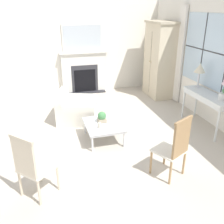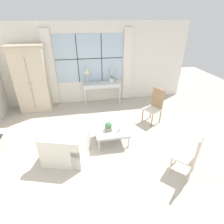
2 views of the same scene
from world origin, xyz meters
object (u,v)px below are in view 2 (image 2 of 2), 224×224
console_table (102,85)px  table_lamp (87,71)px  potted_plant_small (108,126)px  potted_orchid (112,77)px  pillar_candle (119,130)px  side_chair_wooden (155,104)px  armchair_upholstered (66,148)px  accent_chair_wooden (192,153)px  coffee_table (112,131)px  armoire (32,79)px

console_table → table_lamp: (-0.50, 0.05, 0.53)m
table_lamp → potted_plant_small: size_ratio=2.50×
potted_orchid → pillar_candle: bearing=-96.2°
side_chair_wooden → pillar_candle: (-1.32, -0.90, -0.16)m
potted_orchid → side_chair_wooden: (1.04, -1.63, -0.40)m
side_chair_wooden → armchair_upholstered: bearing=-156.0°
accent_chair_wooden → pillar_candle: (-1.19, 1.25, -0.14)m
coffee_table → pillar_candle: bearing=-37.5°
potted_orchid → armchair_upholstered: 3.29m
side_chair_wooden → potted_plant_small: size_ratio=4.68×
armoire → table_lamp: bearing=3.5°
console_table → pillar_candle: (0.10, -2.47, -0.29)m
console_table → coffee_table: 2.38m
pillar_candle → coffee_table: bearing=142.5°
side_chair_wooden → armoire: bearing=157.9°
side_chair_wooden → potted_plant_small: 1.76m
table_lamp → side_chair_wooden: bearing=-40.4°
coffee_table → side_chair_wooden: bearing=27.6°
potted_orchid → pillar_candle: (-0.27, -2.52, -0.57)m
armoire → table_lamp: armoire is taller
armchair_upholstered → side_chair_wooden: (2.62, 1.17, 0.33)m
potted_orchid → pillar_candle: potted_orchid is taller
armoire → potted_plant_small: armoire is taller
armoire → coffee_table: (2.27, -2.29, -0.77)m
armchair_upholstered → accent_chair_wooden: bearing=-21.5°
accent_chair_wooden → pillar_candle: size_ratio=8.49×
coffee_table → pillar_candle: pillar_candle is taller
accent_chair_wooden → potted_orchid: bearing=103.6°
accent_chair_wooden → potted_plant_small: (-1.44, 1.36, -0.08)m
potted_orchid → armoire: bearing=-177.7°
console_table → armoire: bearing=-178.6°
console_table → armchair_upholstered: console_table is taller
armchair_upholstered → coffee_table: 1.21m
console_table → potted_plant_small: (-0.15, -2.36, -0.23)m
armoire → console_table: armoire is taller
potted_orchid → potted_plant_small: 2.52m
side_chair_wooden → coffee_table: side_chair_wooden is taller
armoire → console_table: (2.33, 0.06, -0.39)m
armchair_upholstered → side_chair_wooden: 2.89m
accent_chair_wooden → coffee_table: size_ratio=1.21×
table_lamp → potted_plant_small: bearing=-81.8°
armchair_upholstered → coffee_table: size_ratio=1.32×
accent_chair_wooden → table_lamp: bearing=115.3°
table_lamp → armchair_upholstered: 3.05m
armoire → armchair_upholstered: bearing=-67.3°
armchair_upholstered → pillar_candle: (1.30, 0.27, 0.17)m
potted_plant_small → pillar_candle: size_ratio=1.88×
console_table → pillar_candle: bearing=-87.7°
table_lamp → accent_chair_wooden: table_lamp is taller
armchair_upholstered → potted_plant_small: 1.14m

